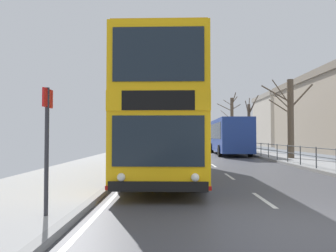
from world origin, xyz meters
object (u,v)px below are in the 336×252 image
Objects in this scene: bare_tree_far_00 at (249,125)px; bare_tree_far_02 at (232,121)px; background_building_00 at (286,120)px; background_bus_far_lane at (229,136)px; bare_tree_far_01 at (290,117)px; bus_stop_sign_near at (47,136)px; double_decker_bus_main at (166,118)px.

bare_tree_far_00 is 12.02m from bare_tree_far_02.
background_bus_far_lane is at bearing -119.93° from background_building_00.
bare_tree_far_01 is 22.11m from bare_tree_far_02.
double_decker_bus_main is at bearing 72.95° from bus_stop_sign_near.
double_decker_bus_main is 20.80m from bare_tree_far_00.
bare_tree_far_01 is (0.37, -10.13, 0.22)m from bare_tree_far_00.
background_bus_far_lane is 1.32× the size of bare_tree_far_02.
background_building_00 is (10.39, 8.11, 0.49)m from bare_tree_far_02.
bus_stop_sign_near is 0.23× the size of background_building_00.
background_building_00 is at bearing 70.72° from bare_tree_far_01.
double_decker_bus_main is 4.66× the size of bus_stop_sign_near.
bus_stop_sign_near is (-7.57, -22.54, -0.05)m from background_bus_far_lane.
background_bus_far_lane is 23.78m from bus_stop_sign_near.
bus_stop_sign_near is 0.44× the size of bare_tree_far_01.
double_decker_bus_main is 32.32m from bare_tree_far_02.
bus_stop_sign_near is 0.44× the size of bare_tree_far_00.
background_building_00 is at bearing 60.07° from background_bus_far_lane.
background_bus_far_lane is 4.06× the size of bus_stop_sign_near.
double_decker_bus_main is 1.06× the size of background_building_00.
bare_tree_far_02 reaches higher than double_decker_bus_main.
bare_tree_far_02 is 0.70× the size of background_building_00.
bus_stop_sign_near is 28.21m from bare_tree_far_00.
double_decker_bus_main is 1.52× the size of bare_tree_far_02.
background_building_00 reaches higher than bare_tree_far_00.
bare_tree_far_01 is at bearing -109.28° from background_building_00.
background_bus_far_lane is at bearing 115.80° from bare_tree_far_01.
bare_tree_far_01 is at bearing -64.20° from background_bus_far_lane.
bare_tree_far_00 is 22.91m from background_building_00.
bare_tree_far_01 is at bearing -90.47° from bare_tree_far_02.
double_decker_bus_main reaches higher than background_bus_far_lane.
background_building_00 is at bearing 37.97° from bare_tree_far_02.
bare_tree_far_00 is 0.74× the size of bare_tree_far_02.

